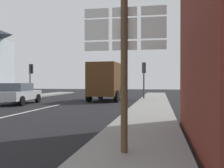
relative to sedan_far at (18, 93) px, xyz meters
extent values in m
plane|color=black|center=(3.01, -1.91, -0.76)|extent=(80.00, 80.00, 0.00)
cube|color=gray|center=(9.23, -3.91, -0.69)|extent=(2.28, 44.00, 0.14)
cube|color=silver|center=(3.01, -5.91, -0.75)|extent=(0.16, 12.00, 0.01)
cube|color=#B7BABF|center=(-0.01, 0.07, -0.14)|extent=(2.10, 4.33, 0.60)
cube|color=#47515B|center=(0.02, -0.18, 0.43)|extent=(1.72, 2.22, 0.55)
cylinder|color=black|center=(-0.99, 1.34, -0.44)|extent=(0.27, 0.66, 0.64)
cylinder|color=black|center=(0.75, 1.49, -0.44)|extent=(0.27, 0.66, 0.64)
cylinder|color=black|center=(0.98, -1.20, -0.44)|extent=(0.27, 0.66, 0.64)
cube|color=#4C2D14|center=(5.44, 3.85, 0.99)|extent=(2.36, 3.79, 2.60)
cube|color=#4C2D14|center=(5.55, 6.35, 0.69)|extent=(2.14, 1.39, 2.00)
cube|color=#47515B|center=(5.55, 6.40, 1.49)|extent=(1.76, 0.18, 0.70)
cylinder|color=black|center=(4.45, 6.35, -0.31)|extent=(0.32, 0.91, 0.90)
cylinder|color=black|center=(6.64, 6.25, -0.31)|extent=(0.32, 0.91, 0.90)
cylinder|color=black|center=(4.30, 2.95, -0.31)|extent=(0.32, 0.91, 0.90)
cylinder|color=black|center=(6.49, 2.86, -0.31)|extent=(0.32, 0.91, 0.90)
cylinder|color=brown|center=(9.04, -11.40, 0.84)|extent=(0.14, 0.14, 3.20)
cube|color=white|center=(8.46, -11.35, 2.20)|extent=(0.50, 0.03, 0.18)
cube|color=black|center=(8.46, -11.33, 2.20)|extent=(0.43, 0.01, 0.13)
cube|color=white|center=(8.46, -11.35, 1.86)|extent=(0.50, 0.03, 0.42)
cube|color=black|center=(8.46, -11.33, 1.86)|extent=(0.43, 0.01, 0.32)
cube|color=white|center=(8.46, -11.35, 1.52)|extent=(0.50, 0.03, 0.18)
cube|color=black|center=(8.46, -11.33, 1.52)|extent=(0.43, 0.01, 0.13)
cube|color=white|center=(9.04, -11.35, 2.20)|extent=(0.50, 0.03, 0.18)
cube|color=black|center=(9.04, -11.33, 2.20)|extent=(0.43, 0.01, 0.13)
cube|color=white|center=(9.04, -11.35, 1.86)|extent=(0.50, 0.03, 0.42)
cube|color=black|center=(9.04, -11.33, 1.86)|extent=(0.43, 0.01, 0.32)
cube|color=white|center=(9.04, -11.35, 1.52)|extent=(0.50, 0.03, 0.18)
cube|color=black|center=(9.04, -11.33, 1.52)|extent=(0.43, 0.01, 0.13)
cube|color=white|center=(9.62, -11.35, 2.20)|extent=(0.50, 0.03, 0.18)
cube|color=black|center=(9.62, -11.33, 2.20)|extent=(0.43, 0.01, 0.13)
cube|color=white|center=(9.62, -11.35, 1.86)|extent=(0.50, 0.03, 0.42)
cube|color=black|center=(9.62, -11.33, 1.86)|extent=(0.43, 0.01, 0.32)
cube|color=white|center=(9.62, -11.35, 1.52)|extent=(0.50, 0.03, 0.18)
cube|color=black|center=(9.62, -11.33, 1.52)|extent=(0.43, 0.01, 0.13)
cylinder|color=#47474C|center=(8.39, 5.61, 0.85)|extent=(0.12, 0.12, 3.21)
cube|color=black|center=(8.39, 5.81, 2.00)|extent=(0.30, 0.28, 0.90)
sphere|color=#360303|center=(8.39, 5.95, 2.27)|extent=(0.18, 0.18, 0.18)
sphere|color=#3C2303|center=(8.39, 5.95, 1.99)|extent=(0.18, 0.18, 0.18)
sphere|color=#0CA526|center=(8.39, 5.95, 1.71)|extent=(0.18, 0.18, 0.18)
cylinder|color=#47474C|center=(-2.37, 6.17, 0.86)|extent=(0.12, 0.12, 3.24)
cube|color=black|center=(-2.37, 6.37, 2.03)|extent=(0.30, 0.28, 0.90)
sphere|color=#360303|center=(-2.37, 6.51, 2.30)|extent=(0.18, 0.18, 0.18)
sphere|color=#3C2303|center=(-2.37, 6.51, 2.02)|extent=(0.18, 0.18, 0.18)
sphere|color=#0CA526|center=(-2.37, 6.51, 1.74)|extent=(0.18, 0.18, 0.18)
camera|label=1|loc=(9.74, -16.51, 0.79)|focal=41.54mm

